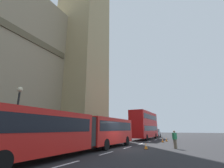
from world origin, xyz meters
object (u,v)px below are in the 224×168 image
(traffic_cone_east, at_px, (166,140))
(double_decker_bus, at_px, (145,124))
(articulated_bus, at_px, (82,130))
(traffic_cone_west, at_px, (146,146))
(street_lamp, at_px, (16,113))
(traffic_cone_middle, at_px, (163,140))
(pedestrian_near_cones, at_px, (175,139))
(sedan_lead, at_px, (155,133))

(traffic_cone_east, bearing_deg, double_decker_bus, 47.43)
(articulated_bus, bearing_deg, traffic_cone_west, -42.19)
(traffic_cone_east, bearing_deg, street_lamp, 154.45)
(double_decker_bus, xyz_separation_m, street_lamp, (-22.43, 4.50, 0.35))
(double_decker_bus, distance_m, traffic_cone_middle, 7.68)
(traffic_cone_middle, distance_m, pedestrian_near_cones, 7.87)
(articulated_bus, distance_m, street_lamp, 5.49)
(articulated_bus, bearing_deg, sedan_lead, 0.10)
(street_lamp, bearing_deg, pedestrian_near_cones, -50.97)
(sedan_lead, xyz_separation_m, traffic_cone_middle, (-15.12, -4.14, -0.63))
(traffic_cone_middle, bearing_deg, street_lamp, 152.35)
(double_decker_bus, distance_m, sedan_lead, 9.27)
(articulated_bus, xyz_separation_m, traffic_cone_middle, (13.56, -4.09, -1.46))
(double_decker_bus, xyz_separation_m, sedan_lead, (9.09, 0.05, -1.80))
(double_decker_bus, bearing_deg, sedan_lead, 0.30)
(sedan_lead, height_order, traffic_cone_west, sedan_lead)
(traffic_cone_west, bearing_deg, pedestrian_near_cones, -56.90)
(articulated_bus, relative_size, traffic_cone_east, 29.86)
(double_decker_bus, bearing_deg, street_lamp, 168.65)
(articulated_bus, relative_size, street_lamp, 3.29)
(sedan_lead, relative_size, traffic_cone_west, 7.59)
(sedan_lead, relative_size, pedestrian_near_cones, 2.60)
(articulated_bus, xyz_separation_m, street_lamp, (-2.85, 4.51, 1.31))
(articulated_bus, bearing_deg, traffic_cone_middle, -16.78)
(sedan_lead, height_order, pedestrian_near_cones, sedan_lead)
(double_decker_bus, xyz_separation_m, traffic_cone_east, (-3.97, -4.32, -2.43))
(double_decker_bus, bearing_deg, traffic_cone_east, -132.57)
(traffic_cone_west, xyz_separation_m, street_lamp, (-7.36, 8.60, 2.77))
(traffic_cone_middle, relative_size, pedestrian_near_cones, 0.34)
(articulated_bus, xyz_separation_m, traffic_cone_east, (15.62, -4.32, -1.46))
(sedan_lead, xyz_separation_m, traffic_cone_east, (-13.06, -4.37, -0.63))
(double_decker_bus, distance_m, traffic_cone_east, 6.35)
(traffic_cone_middle, height_order, pedestrian_near_cones, pedestrian_near_cones)
(articulated_bus, xyz_separation_m, traffic_cone_west, (4.51, -4.09, -1.46))
(sedan_lead, bearing_deg, traffic_cone_west, -170.28)
(sedan_lead, distance_m, traffic_cone_west, 24.53)
(sedan_lead, distance_m, street_lamp, 31.91)
(double_decker_bus, relative_size, traffic_cone_west, 18.72)
(traffic_cone_west, xyz_separation_m, traffic_cone_east, (11.11, -0.23, 0.00))
(traffic_cone_middle, relative_size, traffic_cone_east, 1.00)
(traffic_cone_west, xyz_separation_m, traffic_cone_middle, (9.05, -0.00, 0.00))
(pedestrian_near_cones, bearing_deg, double_decker_bus, 25.86)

